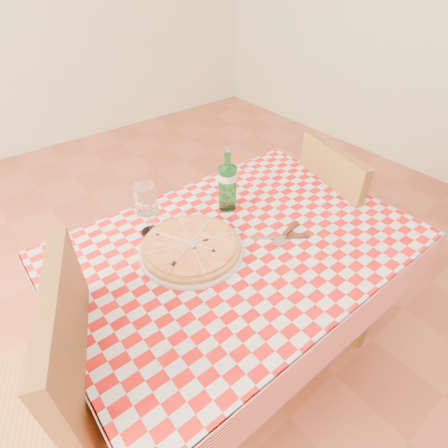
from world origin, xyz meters
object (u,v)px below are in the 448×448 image
(water_bottle, at_px, (227,179))
(wine_glass, at_px, (147,210))
(pizza_plate, at_px, (191,246))
(chair_far, at_px, (53,399))
(chair_near, at_px, (337,217))
(dining_table, at_px, (238,262))

(water_bottle, relative_size, wine_glass, 1.31)
(water_bottle, bearing_deg, pizza_plate, -154.57)
(chair_far, bearing_deg, chair_near, -154.10)
(chair_near, relative_size, chair_far, 0.91)
(dining_table, distance_m, wine_glass, 0.39)
(dining_table, distance_m, pizza_plate, 0.21)
(chair_near, bearing_deg, chair_far, -162.52)
(water_bottle, distance_m, wine_glass, 0.33)
(dining_table, distance_m, chair_near, 0.71)
(dining_table, height_order, wine_glass, wine_glass)
(dining_table, xyz_separation_m, pizza_plate, (-0.16, 0.07, 0.12))
(chair_far, bearing_deg, wine_glass, -127.12)
(dining_table, bearing_deg, pizza_plate, 156.06)
(chair_near, relative_size, wine_glass, 4.48)
(dining_table, height_order, chair_near, chair_near)
(water_bottle, bearing_deg, wine_glass, 170.25)
(water_bottle, bearing_deg, chair_far, -164.43)
(chair_near, height_order, wine_glass, wine_glass)
(wine_glass, bearing_deg, dining_table, -48.99)
(dining_table, bearing_deg, chair_near, 2.48)
(chair_far, height_order, water_bottle, water_bottle)
(pizza_plate, height_order, water_bottle, water_bottle)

